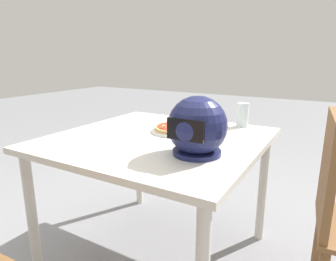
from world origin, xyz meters
The scene contains 6 objects.
ground_plane centered at (0.00, 0.00, 0.00)m, with size 14.00×14.00×0.00m, color gray.
dining_table centered at (0.00, 0.00, 0.63)m, with size 1.03×1.02×0.71m.
pizza_plate centered at (-0.04, -0.14, 0.71)m, with size 0.29×0.29×0.01m, color white.
pizza centered at (-0.04, -0.14, 0.73)m, with size 0.25×0.25×0.06m.
motorcycle_helmet centered at (-0.29, 0.16, 0.82)m, with size 0.25×0.25×0.25m.
drinking_glass centered at (-0.31, -0.44, 0.78)m, with size 0.07×0.07×0.14m, color silver.
Camera 1 is at (-0.78, 1.24, 1.11)m, focal length 31.29 mm.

